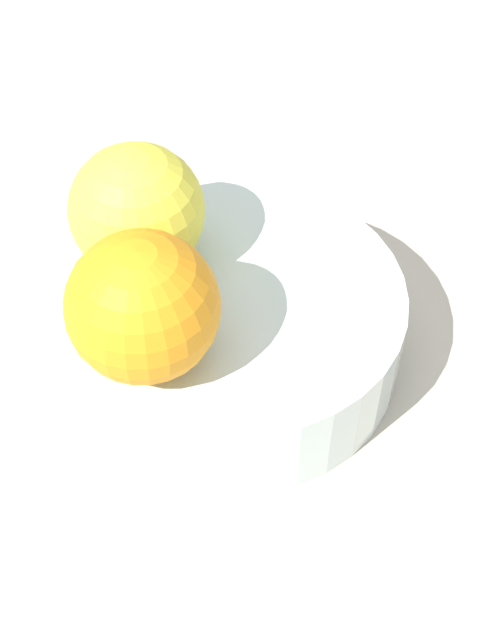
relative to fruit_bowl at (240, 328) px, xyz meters
The scene contains 4 objects.
ground_plane 3.80cm from the fruit_bowl, ahead, with size 110.00×110.00×2.00cm, color #BCB29E.
fruit_bowl is the anchor object (origin of this frame).
orange_in_bowl_0 9.63cm from the fruit_bowl, 124.43° to the left, with size 7.92×7.92×7.92cm, color orange.
orange_in_bowl_1 9.34cm from the fruit_bowl, 56.59° to the left, with size 7.61×7.61×7.61cm, color yellow.
Camera 1 is at (-34.03, 4.65, 44.54)cm, focal length 51.40 mm.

